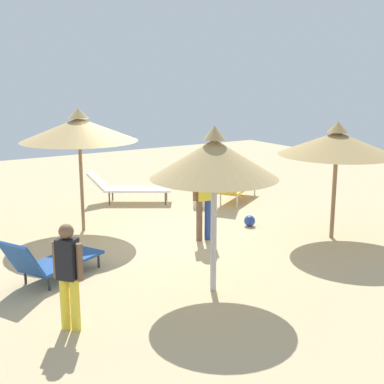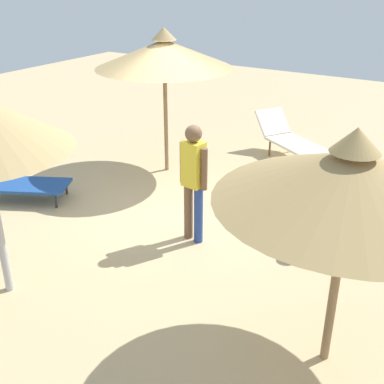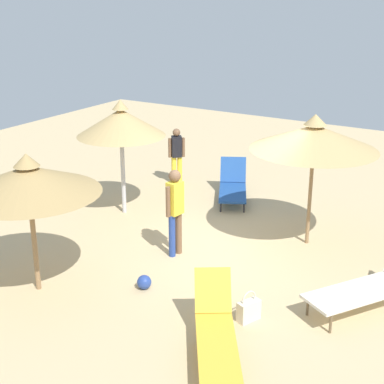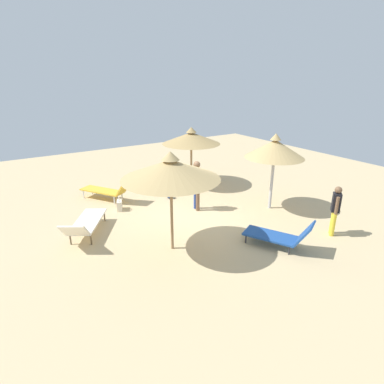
# 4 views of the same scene
# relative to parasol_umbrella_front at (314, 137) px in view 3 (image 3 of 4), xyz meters

# --- Properties ---
(ground) EXTENTS (24.00, 24.00, 0.10)m
(ground) POSITION_rel_parasol_umbrella_front_xyz_m (1.20, -1.29, -2.30)
(ground) COLOR tan
(parasol_umbrella_front) EXTENTS (2.53, 2.53, 2.71)m
(parasol_umbrella_front) POSITION_rel_parasol_umbrella_front_xyz_m (0.00, 0.00, 0.00)
(parasol_umbrella_front) COLOR olive
(parasol_umbrella_front) RESTS_ON ground
(parasol_umbrella_back) EXTENTS (2.42, 2.42, 2.47)m
(parasol_umbrella_back) POSITION_rel_parasol_umbrella_front_xyz_m (4.30, -3.34, -0.23)
(parasol_umbrella_back) COLOR olive
(parasol_umbrella_back) RESTS_ON ground
(parasol_umbrella_far_right) EXTENTS (2.01, 2.01, 2.67)m
(parasol_umbrella_far_right) POSITION_rel_parasol_umbrella_front_xyz_m (0.59, -4.30, -0.10)
(parasol_umbrella_far_right) COLOR #B2B2B7
(parasol_umbrella_far_right) RESTS_ON ground
(lounge_chair_edge) EXTENTS (2.25, 1.76, 0.86)m
(lounge_chair_edge) POSITION_rel_parasol_umbrella_front_xyz_m (1.96, 1.81, -1.83)
(lounge_chair_edge) COLOR silver
(lounge_chair_edge) RESTS_ON ground
(lounge_chair_near_right) EXTENTS (1.91, 1.41, 0.88)m
(lounge_chair_near_right) POSITION_rel_parasol_umbrella_front_xyz_m (-1.52, -2.53, -1.89)
(lounge_chair_near_right) COLOR #1E478C
(lounge_chair_near_right) RESTS_ON ground
(lounge_chair_center) EXTENTS (2.11, 1.63, 0.95)m
(lounge_chair_center) POSITION_rel_parasol_umbrella_front_xyz_m (4.42, 0.30, -1.84)
(lounge_chair_center) COLOR gold
(lounge_chair_center) RESTS_ON ground
(person_standing_near_left) EXTENTS (0.33, 0.36, 1.51)m
(person_standing_near_left) POSITION_rel_parasol_umbrella_front_xyz_m (-1.83, -4.39, -1.41)
(person_standing_near_left) COLOR yellow
(person_standing_near_left) RESTS_ON ground
(person_standing_far_left) EXTENTS (0.48, 0.26, 1.76)m
(person_standing_far_left) POSITION_rel_parasol_umbrella_front_xyz_m (1.88, -2.03, -1.24)
(person_standing_far_left) COLOR navy
(person_standing_far_left) RESTS_ON ground
(handbag) EXTENTS (0.42, 0.31, 0.53)m
(handbag) POSITION_rel_parasol_umbrella_front_xyz_m (3.31, 0.28, -2.07)
(handbag) COLOR beige
(handbag) RESTS_ON ground
(beach_ball) EXTENTS (0.26, 0.26, 0.26)m
(beach_ball) POSITION_rel_parasol_umbrella_front_xyz_m (3.34, -1.74, -2.12)
(beach_ball) COLOR navy
(beach_ball) RESTS_ON ground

